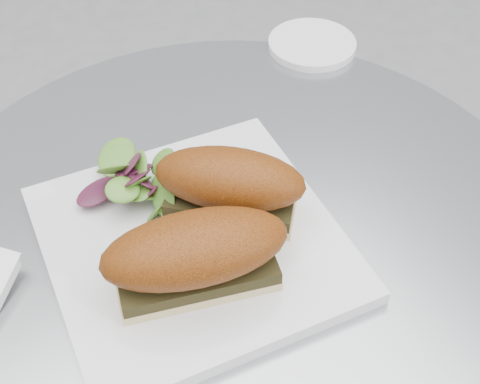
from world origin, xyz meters
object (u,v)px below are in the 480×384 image
(sandwich_left, at_px, (195,255))
(sandwich_right, at_px, (230,185))
(saucer, at_px, (312,44))
(plate, at_px, (193,243))

(sandwich_left, xyz_separation_m, sandwich_right, (0.07, 0.06, 0.00))
(saucer, bearing_deg, plate, -141.71)
(plate, height_order, saucer, plate)
(plate, relative_size, sandwich_left, 1.53)
(plate, xyz_separation_m, saucer, (0.31, 0.24, -0.00))
(sandwich_right, relative_size, saucer, 1.31)
(sandwich_left, bearing_deg, saucer, 55.91)
(sandwich_right, bearing_deg, sandwich_left, -98.46)
(sandwich_left, distance_m, saucer, 0.45)
(saucer, bearing_deg, sandwich_right, -138.01)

